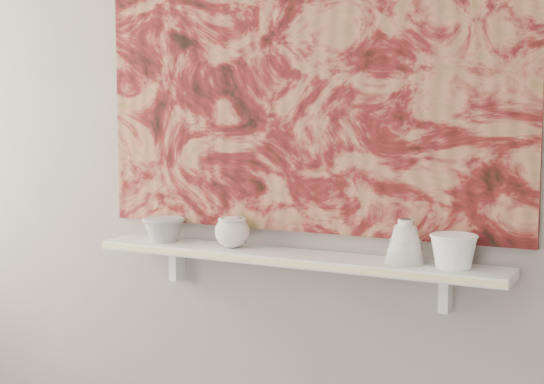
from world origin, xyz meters
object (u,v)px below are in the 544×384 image
Objects in this scene: shelf at (291,258)px; bell_vessel at (405,241)px; bowl_grey at (164,229)px; cup_cream at (232,232)px; painting at (302,64)px; bowl_white at (454,251)px.

bell_vessel is (0.38, 0.00, 0.08)m from shelf.
bell_vessel is (0.88, 0.00, 0.02)m from bowl_grey.
painting is at bearing 20.11° from cup_cream.
bowl_grey is at bearing -170.85° from painting.
shelf is 0.63m from painting.
shelf is 0.39m from bell_vessel.
bell_vessel is at bearing 180.00° from bowl_white.
bowl_grey is 0.28m from cup_cream.
shelf is at bearing 0.00° from cup_cream.
painting reaches higher than bowl_white.
cup_cream is 0.87× the size of bell_vessel.
bell_vessel reaches higher than shelf.
bell_vessel is at bearing 0.00° from bowl_grey.
bowl_white reaches higher than bowl_grey.
bowl_grey is 1.03m from bowl_white.
bowl_grey is at bearing 180.00° from bell_vessel.
painting is 12.82× the size of cup_cream.
bowl_grey is 1.13× the size of bell_vessel.
shelf is 11.97× the size of cup_cream.
shelf is 10.01× the size of bowl_white.
bowl_white is (0.53, 0.00, 0.07)m from shelf.
bell_vessel reaches higher than bowl_white.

